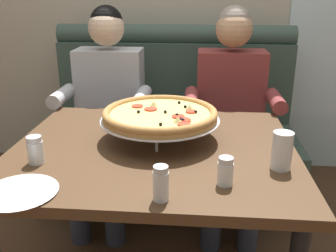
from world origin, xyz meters
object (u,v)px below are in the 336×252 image
plate_near_left (19,190)px  booth_bench (171,138)px  diner_right (231,107)px  pizza (160,115)px  dining_table (154,165)px  shaker_pepper_flakes (225,173)px  shaker_oregano (36,152)px  drinking_glass (282,153)px  diner_left (107,104)px  shaker_parmesan (161,186)px

plate_near_left → booth_bench: bearing=74.7°
booth_bench → diner_right: 0.55m
booth_bench → pizza: (0.02, -0.89, 0.46)m
diner_right → pizza: 0.72m
diner_right → pizza: diner_right is taller
booth_bench → dining_table: (0.00, -0.96, 0.26)m
shaker_pepper_flakes → shaker_oregano: bearing=171.1°
dining_table → diner_right: size_ratio=0.91×
shaker_pepper_flakes → pizza: bearing=123.6°
plate_near_left → drinking_glass: size_ratio=1.75×
diner_left → shaker_pepper_flakes: 1.20m
booth_bench → shaker_pepper_flakes: bearing=-77.7°
pizza → shaker_oregano: size_ratio=4.82×
dining_table → shaker_parmesan: 0.45m
pizza → plate_near_left: size_ratio=2.07×
diner_right → shaker_oregano: bearing=-131.2°
shaker_pepper_flakes → dining_table: bearing=132.1°
dining_table → diner_right: diner_right is taller
shaker_parmesan → booth_bench: bearing=93.1°
booth_bench → shaker_pepper_flakes: (0.28, -1.27, 0.39)m
booth_bench → shaker_parmesan: (0.08, -1.39, 0.40)m
diner_left → shaker_oregano: 0.90m
booth_bench → diner_right: (0.37, -0.27, 0.31)m
shaker_oregano → drinking_glass: bearing=1.9°
shaker_pepper_flakes → drinking_glass: bearing=33.8°
shaker_pepper_flakes → drinking_glass: size_ratio=0.70×
shaker_pepper_flakes → shaker_parmesan: bearing=-150.3°
booth_bench → diner_left: (-0.37, -0.27, 0.31)m
pizza → shaker_parmesan: pizza is taller
diner_left → shaker_oregano: bearing=-93.0°
booth_bench → plate_near_left: booth_bench is taller
diner_left → booth_bench: bearing=35.9°
booth_bench → shaker_oregano: bearing=-109.7°
shaker_oregano → shaker_pepper_flakes: bearing=-8.9°
diner_left → drinking_glass: diner_left is taller
dining_table → pizza: bearing=75.8°
shaker_oregano → plate_near_left: 0.23m
dining_table → shaker_pepper_flakes: size_ratio=11.77×
pizza → drinking_glass: pizza is taller
diner_left → pizza: size_ratio=2.50×
drinking_glass → plate_near_left: bearing=-163.7°
pizza → shaker_pepper_flakes: pizza is taller
booth_bench → shaker_pepper_flakes: booth_bench is taller
shaker_oregano → shaker_pepper_flakes: size_ratio=1.07×
plate_near_left → shaker_oregano: bearing=99.6°
plate_near_left → drinking_glass: (0.86, 0.25, 0.05)m
shaker_oregano → shaker_pepper_flakes: shaker_oregano is taller
dining_table → shaker_pepper_flakes: shaker_pepper_flakes is taller
dining_table → shaker_oregano: shaker_oregano is taller
shaker_parmesan → dining_table: bearing=100.1°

